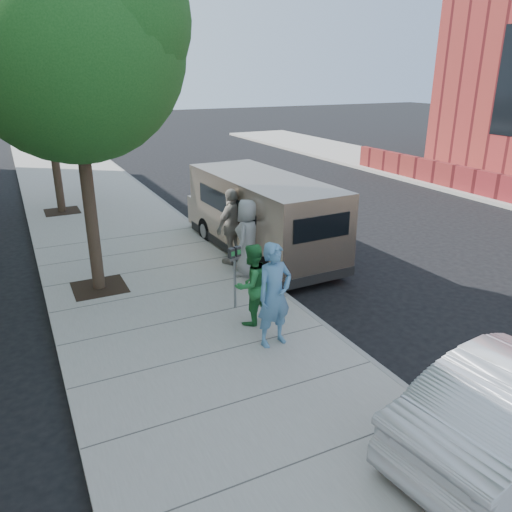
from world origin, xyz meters
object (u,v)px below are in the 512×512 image
object	(u,v)px
person_officer	(274,295)
tree_near	(72,38)
van	(261,214)
person_gray_shirt	(248,238)
person_striped_polo	(233,226)
tree_far	(44,73)
parking_meter	(235,264)
person_green_shirt	(252,285)

from	to	relation	value
person_officer	tree_near	bearing A→B (deg)	113.33
van	tree_near	bearing A→B (deg)	-173.60
person_gray_shirt	person_striped_polo	size ratio (longest dim) A/B	0.96
tree_near	tree_far	xyz separation A→B (m)	(-0.00, 7.60, -0.66)
person_gray_shirt	van	bearing A→B (deg)	-169.60
tree_far	person_striped_polo	size ratio (longest dim) A/B	3.25
van	person_striped_polo	bearing A→B (deg)	-154.90
tree_near	van	distance (m)	6.33
tree_far	person_officer	size ratio (longest dim) A/B	3.30
person_officer	person_gray_shirt	xyz separation A→B (m)	(1.02, 3.27, -0.03)
tree_far	person_gray_shirt	size ratio (longest dim) A/B	3.39
parking_meter	person_green_shirt	bearing A→B (deg)	-104.41
tree_near	person_striped_polo	distance (m)	5.59
person_striped_polo	parking_meter	bearing A→B (deg)	40.59
tree_far	person_officer	xyz separation A→B (m)	(2.43, -11.68, -3.75)
person_striped_polo	tree_far	bearing A→B (deg)	-91.67
person_green_shirt	van	bearing A→B (deg)	-134.64
person_officer	person_striped_polo	distance (m)	4.32
parking_meter	person_gray_shirt	world-z (taller)	person_gray_shirt
parking_meter	person_striped_polo	distance (m)	2.72
tree_far	person_striped_polo	xyz separation A→B (m)	(3.45, -7.49, -3.74)
person_green_shirt	person_gray_shirt	size ratio (longest dim) A/B	0.87
person_officer	person_green_shirt	distance (m)	0.93
tree_near	person_green_shirt	world-z (taller)	tree_near
tree_far	person_striped_polo	bearing A→B (deg)	-65.23
tree_near	person_gray_shirt	world-z (taller)	tree_near
parking_meter	person_officer	xyz separation A→B (m)	(0.03, -1.69, -0.01)
person_officer	person_striped_polo	bearing A→B (deg)	68.81
tree_far	person_officer	distance (m)	12.50
person_green_shirt	person_gray_shirt	xyz separation A→B (m)	(1.03, 2.35, 0.13)
person_officer	person_green_shirt	size ratio (longest dim) A/B	1.18
tree_near	person_gray_shirt	distance (m)	5.68
person_gray_shirt	parking_meter	bearing A→B (deg)	13.03
tree_near	van	size ratio (longest dim) A/B	1.22
parking_meter	tree_near	bearing A→B (deg)	118.80
tree_near	parking_meter	size ratio (longest dim) A/B	5.50
tree_near	person_officer	xyz separation A→B (m)	(2.43, -4.08, -4.41)
tree_near	person_striped_polo	bearing A→B (deg)	1.90
tree_far	person_striped_polo	world-z (taller)	tree_far
tree_near	person_green_shirt	distance (m)	6.05
tree_far	tree_near	bearing A→B (deg)	-90.00
person_gray_shirt	person_striped_polo	world-z (taller)	person_striped_polo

